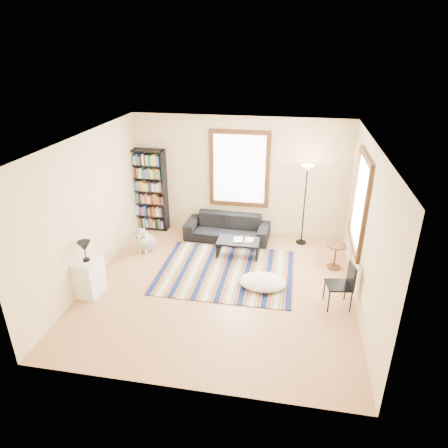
% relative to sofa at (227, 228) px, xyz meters
% --- Properties ---
extents(floor, '(5.00, 5.00, 0.10)m').
position_rel_sofa_xyz_m(floor, '(0.20, -2.05, -0.34)').
color(floor, tan).
rests_on(floor, ground).
extents(ceiling, '(5.00, 5.00, 0.10)m').
position_rel_sofa_xyz_m(ceiling, '(0.20, -2.05, 2.56)').
color(ceiling, white).
rests_on(ceiling, floor).
extents(wall_back, '(5.00, 0.10, 2.80)m').
position_rel_sofa_xyz_m(wall_back, '(0.20, 0.50, 1.11)').
color(wall_back, beige).
rests_on(wall_back, floor).
extents(wall_front, '(5.00, 0.10, 2.80)m').
position_rel_sofa_xyz_m(wall_front, '(0.20, -4.60, 1.11)').
color(wall_front, beige).
rests_on(wall_front, floor).
extents(wall_left, '(0.10, 5.00, 2.80)m').
position_rel_sofa_xyz_m(wall_left, '(-2.35, -2.05, 1.11)').
color(wall_left, beige).
rests_on(wall_left, floor).
extents(wall_right, '(0.10, 5.00, 2.80)m').
position_rel_sofa_xyz_m(wall_right, '(2.75, -2.05, 1.11)').
color(wall_right, beige).
rests_on(wall_right, floor).
extents(window_back, '(1.20, 0.06, 1.60)m').
position_rel_sofa_xyz_m(window_back, '(0.20, 0.42, 1.31)').
color(window_back, white).
rests_on(window_back, wall_back).
extents(window_right, '(0.06, 1.20, 1.60)m').
position_rel_sofa_xyz_m(window_right, '(2.67, -1.25, 1.31)').
color(window_right, white).
rests_on(window_right, wall_right).
extents(rug, '(2.73, 2.18, 0.02)m').
position_rel_sofa_xyz_m(rug, '(0.23, -1.48, -0.28)').
color(rug, '#0D1A45').
rests_on(rug, floor).
extents(sofa, '(1.99, 0.86, 0.57)m').
position_rel_sofa_xyz_m(sofa, '(0.00, 0.00, 0.00)').
color(sofa, black).
rests_on(sofa, floor).
extents(bookshelf, '(0.90, 0.30, 2.00)m').
position_rel_sofa_xyz_m(bookshelf, '(-1.99, 0.27, 0.71)').
color(bookshelf, black).
rests_on(bookshelf, floor).
extents(coffee_table, '(0.95, 0.61, 0.36)m').
position_rel_sofa_xyz_m(coffee_table, '(0.37, -0.75, -0.11)').
color(coffee_table, black).
rests_on(coffee_table, floor).
extents(book_a, '(0.27, 0.21, 0.02)m').
position_rel_sofa_xyz_m(book_a, '(0.27, -0.75, 0.09)').
color(book_a, beige).
rests_on(book_a, coffee_table).
extents(book_b, '(0.18, 0.24, 0.02)m').
position_rel_sofa_xyz_m(book_b, '(0.52, -0.70, 0.08)').
color(book_b, beige).
rests_on(book_b, coffee_table).
extents(floor_cushion, '(1.00, 0.82, 0.22)m').
position_rel_sofa_xyz_m(floor_cushion, '(1.02, -1.90, -0.17)').
color(floor_cushion, white).
rests_on(floor_cushion, floor).
extents(floor_lamp, '(0.38, 0.38, 1.86)m').
position_rel_sofa_xyz_m(floor_lamp, '(1.73, 0.10, 0.64)').
color(floor_lamp, black).
rests_on(floor_lamp, floor).
extents(side_table, '(0.42, 0.42, 0.54)m').
position_rel_sofa_xyz_m(side_table, '(2.40, -0.92, -0.02)').
color(side_table, '#4C2813').
rests_on(side_table, floor).
extents(folding_chair, '(0.48, 0.46, 0.86)m').
position_rel_sofa_xyz_m(folding_chair, '(2.35, -2.27, 0.14)').
color(folding_chair, black).
rests_on(folding_chair, floor).
extents(white_cabinet, '(0.42, 0.53, 0.70)m').
position_rel_sofa_xyz_m(white_cabinet, '(-2.10, -2.68, 0.06)').
color(white_cabinet, white).
rests_on(white_cabinet, floor).
extents(table_lamp, '(0.30, 0.30, 0.38)m').
position_rel_sofa_xyz_m(table_lamp, '(-2.10, -2.68, 0.60)').
color(table_lamp, black).
rests_on(table_lamp, white_cabinet).
extents(dog, '(0.52, 0.67, 0.62)m').
position_rel_sofa_xyz_m(dog, '(-1.68, -0.86, 0.02)').
color(dog, '#A8A8A8').
rests_on(dog, floor).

